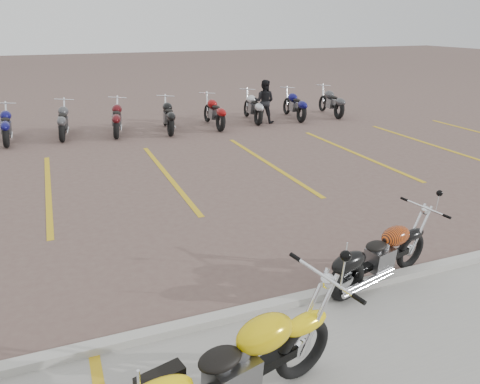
# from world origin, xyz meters

# --- Properties ---
(ground) EXTENTS (100.00, 100.00, 0.00)m
(ground) POSITION_xyz_m (0.00, 0.00, 0.00)
(ground) COLOR brown
(ground) RESTS_ON ground
(curb) EXTENTS (60.00, 0.18, 0.12)m
(curb) POSITION_xyz_m (0.00, -2.00, 0.06)
(curb) COLOR #ADAAA3
(curb) RESTS_ON ground
(parking_stripes) EXTENTS (38.00, 5.50, 0.01)m
(parking_stripes) POSITION_xyz_m (0.00, 4.00, 0.00)
(parking_stripes) COLOR gold
(parking_stripes) RESTS_ON ground
(yellow_cruiser) EXTENTS (2.37, 0.78, 1.00)m
(yellow_cruiser) POSITION_xyz_m (-1.20, -3.43, 0.49)
(yellow_cruiser) COLOR black
(yellow_cruiser) RESTS_ON ground
(flame_cruiser) EXTENTS (1.97, 0.62, 0.83)m
(flame_cruiser) POSITION_xyz_m (1.57, -1.97, 0.41)
(flame_cruiser) COLOR black
(flame_cruiser) RESTS_ON ground
(person_b) EXTENTS (0.95, 0.93, 1.54)m
(person_b) POSITION_xyz_m (4.76, 8.79, 0.77)
(person_b) COLOR black
(person_b) RESTS_ON ground
(bg_bike_row) EXTENTS (17.25, 2.03, 1.10)m
(bg_bike_row) POSITION_xyz_m (-0.51, 8.96, 0.55)
(bg_bike_row) COLOR black
(bg_bike_row) RESTS_ON ground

